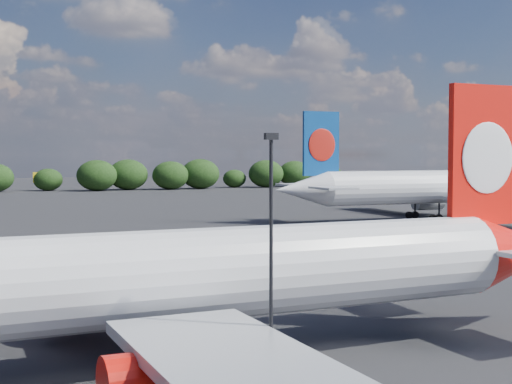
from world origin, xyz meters
name	(u,v)px	position (x,y,z in m)	size (l,w,h in m)	color
ground	(4,239)	(0.00, 60.00, 0.00)	(500.00, 500.00, 0.00)	black
qantas_airliner	(221,276)	(9.55, -0.37, 4.49)	(45.20, 42.99, 14.75)	silver
china_southern_airliner	(429,188)	(65.06, 64.07, 5.21)	(52.37, 49.74, 17.11)	silver
apron_lamp_post	(271,255)	(9.72, -6.86, 6.40)	(0.55, 0.30, 11.49)	black
billboard_yellow	(42,178)	(12.00, 182.00, 3.87)	(5.00, 0.30, 5.50)	gold
horizon_treeline	(38,177)	(10.97, 180.14, 4.20)	(203.10, 16.49, 9.28)	black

